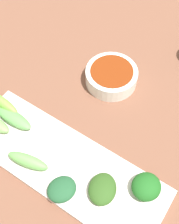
{
  "coord_description": "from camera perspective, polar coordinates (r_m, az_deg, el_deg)",
  "views": [
    {
      "loc": [
        0.24,
        0.19,
        0.56
      ],
      "look_at": [
        -0.04,
        0.0,
        0.05
      ],
      "focal_mm": 49.15,
      "sensor_mm": 36.0,
      "label": 1
    }
  ],
  "objects": [
    {
      "name": "tabletop",
      "position": [
        0.63,
        -2.02,
        -4.1
      ],
      "size": [
        2.1,
        2.1,
        0.02
      ],
      "primitive_type": "cube",
      "color": "brown",
      "rests_on": "ground"
    },
    {
      "name": "sauce_bowl",
      "position": [
        0.68,
        4.09,
        6.73
      ],
      "size": [
        0.11,
        0.11,
        0.04
      ],
      "color": "white",
      "rests_on": "tabletop"
    },
    {
      "name": "serving_plate",
      "position": [
        0.58,
        -4.79,
        -9.66
      ],
      "size": [
        0.14,
        0.4,
        0.01
      ],
      "primitive_type": "cube",
      "color": "silver",
      "rests_on": "tabletop"
    },
    {
      "name": "broccoli_leafy_0",
      "position": [
        0.55,
        -5.18,
        -14.12
      ],
      "size": [
        0.07,
        0.06,
        0.02
      ],
      "primitive_type": "ellipsoid",
      "rotation": [
        0.0,
        0.0,
        -0.35
      ],
      "color": "#21522E",
      "rests_on": "serving_plate"
    },
    {
      "name": "broccoli_leafy_1",
      "position": [
        0.55,
        2.41,
        -14.11
      ],
      "size": [
        0.07,
        0.07,
        0.02
      ],
      "primitive_type": "ellipsoid",
      "rotation": [
        0.0,
        0.0,
        0.35
      ],
      "color": "#2D521C",
      "rests_on": "serving_plate"
    },
    {
      "name": "broccoli_stalk_3",
      "position": [
        0.63,
        -13.96,
        -1.1
      ],
      "size": [
        0.03,
        0.09,
        0.02
      ],
      "primitive_type": "ellipsoid",
      "rotation": [
        0.0,
        0.0,
        0.0
      ],
      "color": "#5D9E51",
      "rests_on": "serving_plate"
    },
    {
      "name": "broccoli_stalk_4",
      "position": [
        0.57,
        -11.4,
        -8.92
      ],
      "size": [
        0.04,
        0.08,
        0.02
      ],
      "primitive_type": "ellipsoid",
      "rotation": [
        0.0,
        0.0,
        0.22
      ],
      "color": "#67B154",
      "rests_on": "serving_plate"
    },
    {
      "name": "broccoli_stalk_5",
      "position": [
        0.65,
        -16.06,
        1.7
      ],
      "size": [
        0.03,
        0.09,
        0.03
      ],
      "primitive_type": "ellipsoid",
      "rotation": [
        0.0,
        0.0,
        -0.06
      ],
      "color": "#76BC42",
      "rests_on": "serving_plate"
    },
    {
      "name": "broccoli_leafy_6",
      "position": [
        0.55,
        10.51,
        -13.49
      ],
      "size": [
        0.06,
        0.06,
        0.03
      ],
      "primitive_type": "ellipsoid",
      "rotation": [
        0.0,
        0.0,
        -0.17
      ],
      "color": "#1C5C1D",
      "rests_on": "serving_plate"
    }
  ]
}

